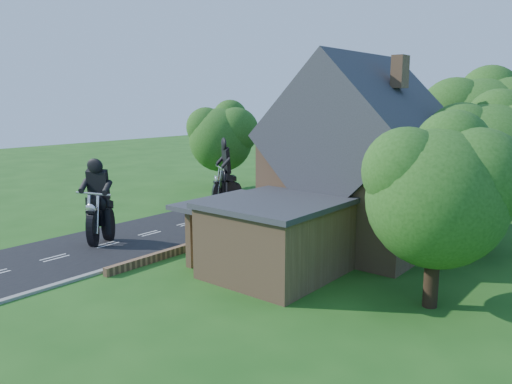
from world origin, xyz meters
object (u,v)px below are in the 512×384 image
Objects in this scene: garden_wall at (259,225)px; motorcycle_lead at (101,231)px; house at (360,165)px; annex at (274,236)px; motorcycle_follow at (227,201)px.

motorcycle_lead is at bearing -120.25° from garden_wall.
house is 1.45× the size of annex.
annex is at bearing 174.15° from motorcycle_lead.
house reaches higher than garden_wall.
annex is (-0.62, -6.80, -2.58)m from house.
annex is 4.61× the size of motorcycle_lead.
motorcycle_lead is (-4.69, -8.04, 0.51)m from garden_wall.
motorcycle_lead is 10.25m from motorcycle_follow.
house reaches higher than motorcycle_follow.
house is 6.05× the size of motorcycle_follow.
motorcycle_follow is (-4.66, 2.21, 0.59)m from garden_wall.
annex reaches higher than motorcycle_lead.
house is (6.19, 1.00, 4.14)m from garden_wall.
annex reaches higher than garden_wall.
annex is 13.03m from motorcycle_follow.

